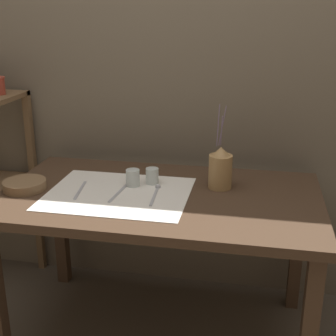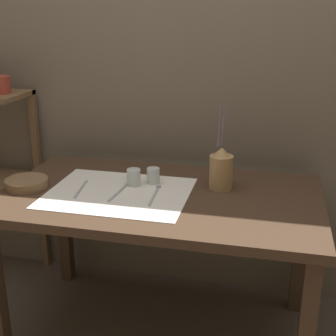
{
  "view_description": "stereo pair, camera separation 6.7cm",
  "coord_description": "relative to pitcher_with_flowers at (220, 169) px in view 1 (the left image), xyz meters",
  "views": [
    {
      "loc": [
        0.4,
        -1.85,
        1.5
      ],
      "look_at": [
        0.04,
        0.0,
        0.84
      ],
      "focal_mm": 50.0,
      "sensor_mm": 36.0,
      "label": 1
    },
    {
      "loc": [
        0.47,
        -1.83,
        1.5
      ],
      "look_at": [
        0.04,
        0.0,
        0.84
      ],
      "focal_mm": 50.0,
      "sensor_mm": 36.0,
      "label": 2
    }
  ],
  "objects": [
    {
      "name": "knife_center",
      "position": [
        -0.43,
        -0.16,
        -0.08
      ],
      "size": [
        0.03,
        0.21,
        0.0
      ],
      "color": "#A8A8AD",
      "rests_on": "wooden_table"
    },
    {
      "name": "wooden_table",
      "position": [
        -0.25,
        -0.12,
        -0.17
      ],
      "size": [
        1.39,
        0.8,
        0.72
      ],
      "color": "#422D1E",
      "rests_on": "ground_plane"
    },
    {
      "name": "fork_outer",
      "position": [
        -0.6,
        -0.16,
        -0.08
      ],
      "size": [
        0.04,
        0.21,
        0.0
      ],
      "color": "#A8A8AD",
      "rests_on": "wooden_table"
    },
    {
      "name": "wooden_bowl",
      "position": [
        -0.85,
        -0.19,
        -0.07
      ],
      "size": [
        0.19,
        0.19,
        0.04
      ],
      "color": "brown",
      "rests_on": "wooden_table"
    },
    {
      "name": "spoon_outer",
      "position": [
        -0.27,
        -0.11,
        -0.08
      ],
      "size": [
        0.03,
        0.22,
        0.02
      ],
      "color": "#A8A8AD",
      "rests_on": "wooden_table"
    },
    {
      "name": "glass_tumbler_far",
      "position": [
        -0.31,
        -0.01,
        -0.05
      ],
      "size": [
        0.06,
        0.06,
        0.07
      ],
      "color": "silver",
      "rests_on": "wooden_table"
    },
    {
      "name": "glass_tumbler_near",
      "position": [
        -0.39,
        -0.06,
        -0.05
      ],
      "size": [
        0.06,
        0.06,
        0.08
      ],
      "color": "silver",
      "rests_on": "wooden_table"
    },
    {
      "name": "stone_wall_back",
      "position": [
        -0.25,
        0.39,
        0.39
      ],
      "size": [
        7.0,
        0.06,
        2.4
      ],
      "color": "#6B5E4C",
      "rests_on": "ground_plane"
    },
    {
      "name": "linen_cloth",
      "position": [
        -0.43,
        -0.16,
        -0.09
      ],
      "size": [
        0.61,
        0.5,
        0.0
      ],
      "color": "white",
      "rests_on": "wooden_table"
    },
    {
      "name": "ground_plane",
      "position": [
        -0.25,
        -0.12,
        -0.81
      ],
      "size": [
        12.0,
        12.0,
        0.0
      ],
      "primitive_type": "plane",
      "color": "brown"
    },
    {
      "name": "pitcher_with_flowers",
      "position": [
        0.0,
        0.0,
        0.0
      ],
      "size": [
        0.1,
        0.1,
        0.38
      ],
      "color": "#A87F4C",
      "rests_on": "wooden_table"
    }
  ]
}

